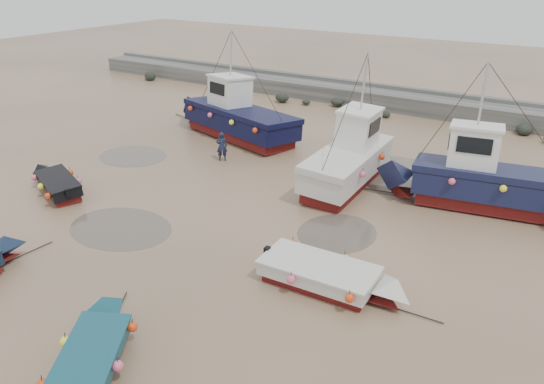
{
  "coord_description": "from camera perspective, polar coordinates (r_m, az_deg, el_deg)",
  "views": [
    {
      "loc": [
        11.61,
        -14.63,
        10.07
      ],
      "look_at": [
        1.03,
        1.93,
        1.4
      ],
      "focal_mm": 35.0,
      "sensor_mm": 36.0,
      "label": 1
    }
  ],
  "objects": [
    {
      "name": "dinghy_2",
      "position": [
        15.51,
        -18.63,
        -15.5
      ],
      "size": [
        3.39,
        4.73,
        1.43
      ],
      "rotation": [
        0.0,
        0.0,
        0.57
      ],
      "color": "maroon",
      "rests_on": "ground"
    },
    {
      "name": "cabin_boat_0",
      "position": [
        32.73,
        -4.25,
        8.21
      ],
      "size": [
        11.14,
        5.12,
        6.22
      ],
      "rotation": [
        0.0,
        0.0,
        1.3
      ],
      "color": "maroon",
      "rests_on": "ground"
    },
    {
      "name": "person",
      "position": [
        29.04,
        -5.36,
        3.41
      ],
      "size": [
        0.7,
        0.66,
        1.6
      ],
      "primitive_type": "imported",
      "rotation": [
        0.0,
        0.0,
        3.81
      ],
      "color": "#161D36",
      "rests_on": "ground"
    },
    {
      "name": "cabin_boat_2",
      "position": [
        24.62,
        21.05,
        1.44
      ],
      "size": [
        9.57,
        3.61,
        6.22
      ],
      "rotation": [
        0.0,
        0.0,
        1.75
      ],
      "color": "maroon",
      "rests_on": "ground"
    },
    {
      "name": "ground",
      "position": [
        21.22,
        -5.18,
        -4.63
      ],
      "size": [
        120.0,
        120.0,
        0.0
      ],
      "primitive_type": "plane",
      "color": "#A38161",
      "rests_on": "ground"
    },
    {
      "name": "puddle_c",
      "position": [
        30.57,
        -14.74,
        3.78
      ],
      "size": [
        3.9,
        3.9,
        0.01
      ],
      "primitive_type": "cylinder",
      "color": "#574E45",
      "rests_on": "ground"
    },
    {
      "name": "dinghy_4",
      "position": [
        26.74,
        -22.11,
        1.13
      ],
      "size": [
        5.34,
        2.84,
        1.43
      ],
      "rotation": [
        0.0,
        0.0,
        1.18
      ],
      "color": "maroon",
      "rests_on": "ground"
    },
    {
      "name": "puddle_d",
      "position": [
        27.69,
        12.96,
        1.86
      ],
      "size": [
        5.93,
        5.93,
        0.01
      ],
      "primitive_type": "cylinder",
      "color": "#574E45",
      "rests_on": "ground"
    },
    {
      "name": "cabin_boat_1",
      "position": [
        25.87,
        8.5,
        3.85
      ],
      "size": [
        2.94,
        9.73,
        6.22
      ],
      "rotation": [
        0.0,
        0.0,
        0.05
      ],
      "color": "maroon",
      "rests_on": "ground"
    },
    {
      "name": "dinghy_5",
      "position": [
        17.75,
        6.15,
        -8.81
      ],
      "size": [
        6.26,
        2.33,
        1.43
      ],
      "rotation": [
        0.0,
        0.0,
        -1.53
      ],
      "color": "maroon",
      "rests_on": "ground"
    },
    {
      "name": "puddle_a",
      "position": [
        22.53,
        -15.97,
        -3.73
      ],
      "size": [
        4.56,
        4.56,
        0.01
      ],
      "primitive_type": "cylinder",
      "color": "#574E45",
      "rests_on": "ground"
    },
    {
      "name": "puddle_b",
      "position": [
        21.45,
        7.0,
        -4.38
      ],
      "size": [
        3.09,
        3.09,
        0.01
      ],
      "primitive_type": "cylinder",
      "color": "#574E45",
      "rests_on": "ground"
    },
    {
      "name": "seawall",
      "position": [
        39.55,
        14.79,
        9.22
      ],
      "size": [
        60.0,
        4.92,
        1.5
      ],
      "color": "slate",
      "rests_on": "ground"
    }
  ]
}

